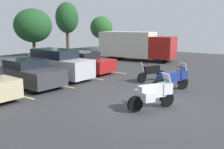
% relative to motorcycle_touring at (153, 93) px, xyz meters
% --- Properties ---
extents(ground, '(44.00, 44.00, 0.10)m').
position_rel_motorcycle_touring_xyz_m(ground, '(0.69, 0.35, -0.71)').
color(ground, '#38383A').
extents(motorcycle_touring, '(1.96, 1.26, 1.42)m').
position_rel_motorcycle_touring_xyz_m(motorcycle_touring, '(0.00, 0.00, 0.00)').
color(motorcycle_touring, black).
rests_on(motorcycle_touring, ground).
extents(motorcycle_second, '(1.96, 0.95, 1.24)m').
position_rel_motorcycle_touring_xyz_m(motorcycle_second, '(4.60, 2.42, -0.10)').
color(motorcycle_second, black).
rests_on(motorcycle_second, ground).
extents(motorcycle_third, '(2.10, 1.30, 1.41)m').
position_rel_motorcycle_touring_xyz_m(motorcycle_third, '(3.22, 0.55, 0.00)').
color(motorcycle_third, black).
rests_on(motorcycle_third, ground).
extents(parking_stripes, '(13.14, 4.63, 0.01)m').
position_rel_motorcycle_touring_xyz_m(parking_stripes, '(-0.62, 7.33, -0.66)').
color(parking_stripes, '#EAE066').
rests_on(parking_stripes, ground).
extents(car_charcoal, '(2.17, 4.46, 1.49)m').
position_rel_motorcycle_touring_xyz_m(car_charcoal, '(-0.45, 7.39, 0.07)').
color(car_charcoal, '#38383D').
rests_on(car_charcoal, ground).
extents(car_silver, '(1.86, 4.55, 1.85)m').
position_rel_motorcycle_touring_xyz_m(car_silver, '(1.99, 7.63, 0.26)').
color(car_silver, '#B7B7BC').
rests_on(car_silver, ground).
extents(car_red, '(1.98, 4.29, 1.47)m').
position_rel_motorcycle_touring_xyz_m(car_red, '(4.54, 7.69, 0.05)').
color(car_red, maroon).
rests_on(car_red, ground).
extents(box_truck, '(3.20, 7.42, 2.72)m').
position_rel_motorcycle_touring_xyz_m(box_truck, '(12.41, 8.09, 0.81)').
color(box_truck, '#A51E19').
rests_on(box_truck, ground).
extents(tree_left, '(4.03, 4.03, 5.12)m').
position_rel_motorcycle_touring_xyz_m(tree_left, '(8.73, 18.78, 2.65)').
color(tree_left, '#4C3823').
rests_on(tree_left, ground).
extents(tree_right, '(3.01, 3.01, 4.55)m').
position_rel_motorcycle_touring_xyz_m(tree_right, '(18.72, 17.22, 2.38)').
color(tree_right, '#4C3823').
rests_on(tree_right, ground).
extents(tree_rear, '(3.00, 3.00, 6.30)m').
position_rel_motorcycle_touring_xyz_m(tree_rear, '(15.24, 20.20, 3.63)').
color(tree_rear, '#4C3823').
rests_on(tree_rear, ground).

